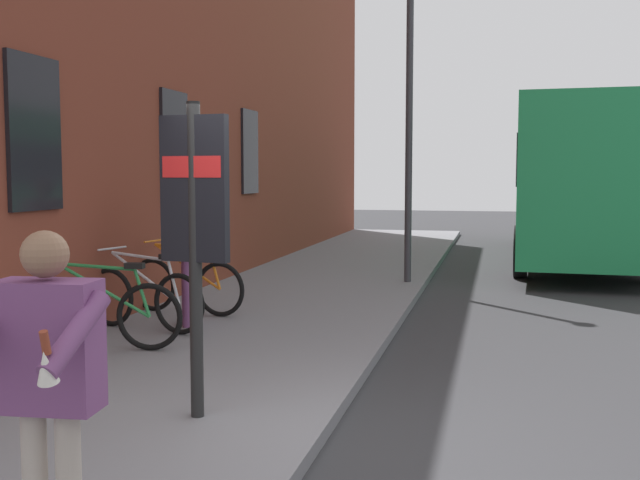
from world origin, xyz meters
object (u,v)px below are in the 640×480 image
bicycle_under_window (144,298)px  pedestrian_crossing_street (186,236)px  city_bus (580,176)px  street_lamp (409,97)px  tourist_with_hotdogs (46,367)px  transit_info_sign (195,209)px  bicycle_by_door (102,313)px  bicycle_end_of_row (186,285)px

bicycle_under_window → pedestrian_crossing_street: 0.90m
pedestrian_crossing_street → city_bus: bearing=-29.8°
city_bus → street_lamp: 6.26m
city_bus → pedestrian_crossing_street: bearing=150.2°
tourist_with_hotdogs → street_lamp: street_lamp is taller
tourist_with_hotdogs → transit_info_sign: bearing=6.2°
transit_info_sign → city_bus: size_ratio=0.23×
bicycle_by_door → transit_info_sign: size_ratio=0.74×
bicycle_by_door → pedestrian_crossing_street: pedestrian_crossing_street is taller
bicycle_by_door → tourist_with_hotdogs: (-4.25, -2.10, 0.61)m
street_lamp → bicycle_by_door: bearing=156.3°
pedestrian_crossing_street → street_lamp: size_ratio=0.34×
city_bus → tourist_with_hotdogs: (-15.22, 3.76, -0.80)m
pedestrian_crossing_street → street_lamp: bearing=-26.2°
bicycle_under_window → city_bus: size_ratio=0.16×
bicycle_end_of_row → transit_info_sign: bearing=-155.8°
bicycle_under_window → transit_info_sign: bearing=-147.2°
bicycle_under_window → tourist_with_hotdogs: size_ratio=1.07×
city_bus → bicycle_end_of_row: bearing=146.7°
bicycle_by_door → bicycle_under_window: (1.00, 0.01, 0.00)m
city_bus → bicycle_by_door: bearing=151.9°
bicycle_by_door → tourist_with_hotdogs: 4.78m
bicycle_under_window → pedestrian_crossing_street: pedestrian_crossing_street is taller
bicycle_under_window → transit_info_sign: transit_info_sign is taller
bicycle_by_door → bicycle_end_of_row: 2.13m
bicycle_end_of_row → tourist_with_hotdogs: tourist_with_hotdogs is taller
transit_info_sign → pedestrian_crossing_street: transit_info_sign is taller
pedestrian_crossing_street → tourist_with_hotdogs: bearing=-163.0°
street_lamp → bicycle_under_window: bearing=151.9°
bicycle_by_door → pedestrian_crossing_street: (1.39, -0.38, 0.71)m
city_bus → pedestrian_crossing_street: size_ratio=5.87×
bicycle_by_door → transit_info_sign: transit_info_sign is taller
transit_info_sign → city_bus: city_bus is taller
bicycle_under_window → bicycle_end_of_row: same height
bicycle_by_door → tourist_with_hotdogs: bearing=-153.7°
pedestrian_crossing_street → bicycle_under_window: bearing=134.7°
bicycle_end_of_row → street_lamp: street_lamp is taller
transit_info_sign → street_lamp: size_ratio=0.45×
pedestrian_crossing_street → street_lamp: street_lamp is taller
tourist_with_hotdogs → pedestrian_crossing_street: bearing=17.0°
bicycle_under_window → transit_info_sign: (-2.88, -1.86, 1.21)m
bicycle_end_of_row → tourist_with_hotdogs: (-6.38, -2.06, 0.61)m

